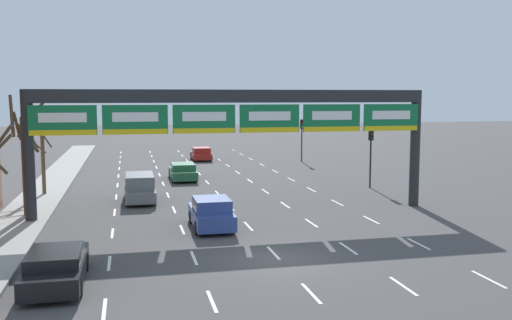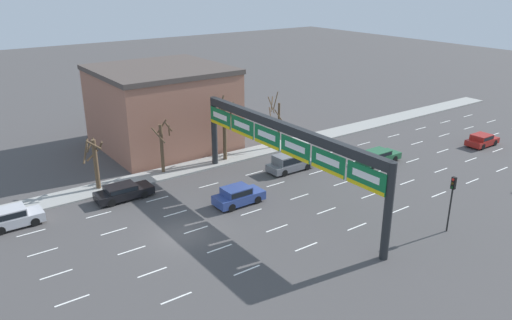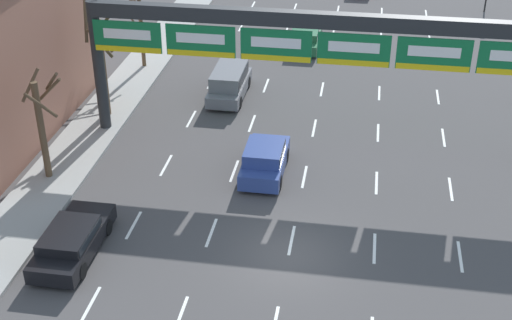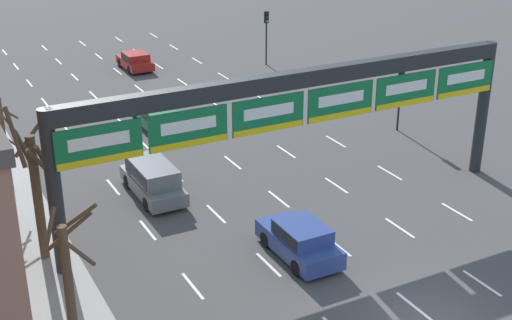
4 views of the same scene
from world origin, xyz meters
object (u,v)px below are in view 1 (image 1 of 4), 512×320
Objects in this scene: car_black at (56,266)px; car_green at (183,171)px; tree_bare_closest at (41,149)px; sign_gantry at (236,116)px; tree_bare_third at (25,155)px; car_blue at (211,212)px; traffic_light_mid_block at (371,145)px; car_red at (201,153)px; suv_grey at (140,186)px; traffic_light_near_gantry at (302,131)px.

car_green is at bearing 74.56° from car_black.
sign_gantry is at bearing -36.11° from tree_bare_closest.
car_green is 15.55m from tree_bare_third.
tree_bare_closest is at bearing -150.89° from car_green.
car_blue is 16.28m from traffic_light_mid_block.
traffic_light_mid_block is (12.76, 9.86, 2.26)m from car_blue.
sign_gantry is 14.13m from tree_bare_closest.
car_red is 0.61× the size of tree_bare_third.
tree_bare_closest is 0.92× the size of tree_bare_third.
car_black is 18.99m from tree_bare_closest.
traffic_light_mid_block is at bearing -64.73° from car_red.
car_blue is 30.10m from car_red.
suv_grey is 1.00× the size of car_green.
traffic_light_mid_block is (9.47, -20.07, 2.36)m from car_red.
sign_gantry is at bearing -148.35° from traffic_light_mid_block.
suv_grey is 1.12× the size of car_blue.
tree_bare_closest is (-6.13, 3.14, 2.16)m from suv_grey.
car_blue is 10.65m from tree_bare_third.
sign_gantry is 5.23× the size of traffic_light_near_gantry.
traffic_light_mid_block reaches higher than car_green.
car_black is at bearing -119.80° from traffic_light_near_gantry.
car_green is at bearing 89.37° from car_blue.
car_red is 0.84× the size of car_green.
tree_bare_closest is at bearing 129.64° from car_blue.
traffic_light_near_gantry reaches higher than car_red.
car_red is 22.32m from traffic_light_mid_block.
car_blue is 0.89× the size of car_black.
traffic_light_near_gantry reaches higher than car_blue.
tree_bare_closest is (-12.69, -18.57, 2.39)m from car_red.
traffic_light_near_gantry is at bearing 64.07° from car_blue.
sign_gantry is 5.14× the size of traffic_light_mid_block.
traffic_light_mid_block is at bearing 37.68° from car_blue.
sign_gantry is 14.45m from car_green.
suv_grey is 1.10× the size of traffic_light_mid_block.
traffic_light_mid_block is (12.58, -6.84, 2.36)m from car_green.
tree_bare_third is at bearing -116.35° from car_red.
traffic_light_mid_block is 22.21m from tree_bare_closest.
car_green is 0.73× the size of tree_bare_third.
car_black is at bearing -101.54° from suv_grey.
suv_grey is 0.73× the size of tree_bare_third.
tree_bare_closest is at bearing 176.13° from traffic_light_mid_block.
car_blue is at bearing -26.52° from tree_bare_third.
car_blue reaches higher than car_green.
tree_bare_third is (-2.82, 11.86, 2.67)m from car_black.
tree_bare_closest reaches higher than car_red.
traffic_light_mid_block is at bearing 41.71° from car_black.
suv_grey is 7.22m from tree_bare_closest.
car_red is 13.59m from car_green.
car_green is 14.51m from traffic_light_mid_block.
tree_bare_closest is (-22.16, 1.50, 0.03)m from traffic_light_mid_block.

